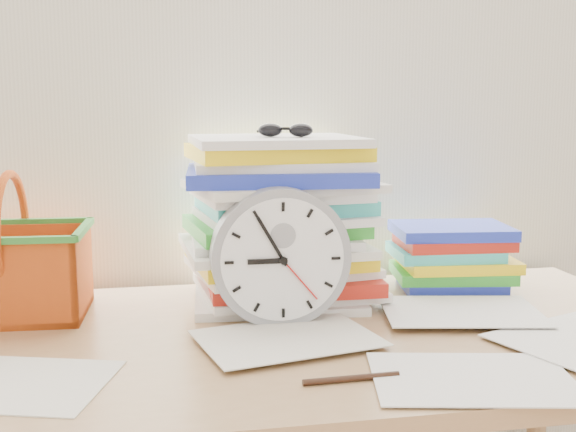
{
  "coord_description": "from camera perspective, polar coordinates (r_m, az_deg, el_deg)",
  "views": [
    {
      "loc": [
        -0.22,
        0.45,
        1.14
      ],
      "look_at": [
        0.0,
        1.6,
        0.95
      ],
      "focal_mm": 45.0,
      "sensor_mm": 36.0,
      "label": 1
    }
  ],
  "objects": [
    {
      "name": "curtain",
      "position": [
        1.55,
        -2.78,
        15.22
      ],
      "size": [
        2.4,
        0.01,
        2.5
      ],
      "primitive_type": "cube",
      "color": "white",
      "rests_on": "room_shell"
    },
    {
      "name": "desk",
      "position": [
        1.25,
        -0.05,
        -12.41
      ],
      "size": [
        1.4,
        0.7,
        0.75
      ],
      "color": "#A47A4D",
      "rests_on": "ground"
    },
    {
      "name": "paper_stack",
      "position": [
        1.38,
        -0.64,
        -0.3
      ],
      "size": [
        0.37,
        0.32,
        0.32
      ],
      "primitive_type": null,
      "rotation": [
        0.0,
        0.0,
        0.06
      ],
      "color": "white",
      "rests_on": "desk"
    },
    {
      "name": "clock",
      "position": [
        1.24,
        -0.61,
        -3.25
      ],
      "size": [
        0.24,
        0.05,
        0.24
      ],
      "primitive_type": "cylinder",
      "rotation": [
        1.57,
        0.0,
        0.0
      ],
      "color": "gray",
      "rests_on": "desk"
    },
    {
      "name": "sunglasses",
      "position": [
        1.34,
        -0.19,
        6.81
      ],
      "size": [
        0.14,
        0.13,
        0.03
      ],
      "primitive_type": null,
      "rotation": [
        0.0,
        0.0,
        -0.29
      ],
      "color": "black",
      "rests_on": "paper_stack"
    },
    {
      "name": "book_stack",
      "position": [
        1.53,
        12.59,
        -3.15
      ],
      "size": [
        0.29,
        0.25,
        0.13
      ],
      "primitive_type": null,
      "rotation": [
        0.0,
        0.0,
        -0.2
      ],
      "color": "white",
      "rests_on": "desk"
    },
    {
      "name": "basket",
      "position": [
        1.38,
        -20.92,
        -2.22
      ],
      "size": [
        0.27,
        0.22,
        0.26
      ],
      "primitive_type": null,
      "rotation": [
        0.0,
        0.0,
        -0.06
      ],
      "color": "#DD5715",
      "rests_on": "desk"
    },
    {
      "name": "pen",
      "position": [
        1.03,
        5.03,
        -12.66
      ],
      "size": [
        0.14,
        0.01,
        0.01
      ],
      "primitive_type": "cylinder",
      "rotation": [
        0.0,
        1.57,
        0.04
      ],
      "color": "black",
      "rests_on": "desk"
    },
    {
      "name": "scattered_papers",
      "position": [
        1.23,
        -0.05,
        -8.89
      ],
      "size": [
        1.26,
        0.42,
        0.02
      ],
      "primitive_type": null,
      "color": "white",
      "rests_on": "desk"
    }
  ]
}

